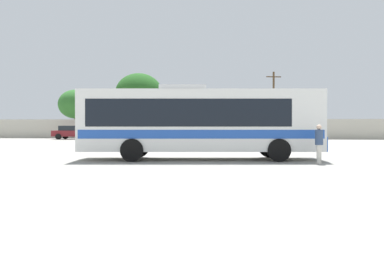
{
  "coord_description": "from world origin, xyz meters",
  "views": [
    {
      "loc": [
        2.92,
        -20.8,
        1.71
      ],
      "look_at": [
        0.27,
        1.95,
        1.48
      ],
      "focal_mm": 40.05,
      "sensor_mm": 36.0,
      "label": 1
    }
  ],
  "objects": [
    {
      "name": "perimeter_wall",
      "position": [
        0.0,
        27.68,
        1.11
      ],
      "size": [
        80.0,
        0.3,
        2.23
      ],
      "primitive_type": "cube",
      "color": "#B2AD9E",
      "rests_on": "ground_plane"
    },
    {
      "name": "utility_pole_near",
      "position": [
        6.72,
        31.46,
        4.16
      ],
      "size": [
        1.77,
        0.58,
        7.95
      ],
      "color": "#4C3823",
      "rests_on": "ground_plane"
    },
    {
      "name": "roadside_tree_midright",
      "position": [
        -3.34,
        33.55,
        3.92
      ],
      "size": [
        4.19,
        4.19,
        5.71
      ],
      "color": "brown",
      "rests_on": "ground_plane"
    },
    {
      "name": "roadside_tree_midleft",
      "position": [
        -9.96,
        31.89,
        5.53
      ],
      "size": [
        5.92,
        5.92,
        8.05
      ],
      "color": "brown",
      "rests_on": "ground_plane"
    },
    {
      "name": "attendant_by_bus_door",
      "position": [
        6.19,
        -2.11,
        0.95
      ],
      "size": [
        0.46,
        0.46,
        1.67
      ],
      "color": "silver",
      "rests_on": "ground_plane"
    },
    {
      "name": "ground_plane",
      "position": [
        0.0,
        10.0,
        0.0
      ],
      "size": [
        300.0,
        300.0,
        0.0
      ],
      "primitive_type": "plane",
      "color": "gray"
    },
    {
      "name": "coach_bus_white_blue",
      "position": [
        0.83,
        -0.47,
        1.89
      ],
      "size": [
        11.57,
        3.83,
        3.53
      ],
      "color": "white",
      "rests_on": "ground_plane"
    },
    {
      "name": "parked_car_leftmost_maroon",
      "position": [
        -15.43,
        24.31,
        0.79
      ],
      "size": [
        4.56,
        2.05,
        1.49
      ],
      "color": "maroon",
      "rests_on": "ground_plane"
    },
    {
      "name": "roadside_tree_left",
      "position": [
        -19.18,
        34.18,
        4.32
      ],
      "size": [
        4.56,
        4.56,
        6.27
      ],
      "color": "brown",
      "rests_on": "ground_plane"
    },
    {
      "name": "parked_car_third_silver",
      "position": [
        -4.3,
        23.88,
        0.78
      ],
      "size": [
        4.23,
        2.15,
        1.47
      ],
      "color": "#B7BABF",
      "rests_on": "ground_plane"
    },
    {
      "name": "parked_car_second_black",
      "position": [
        -9.66,
        23.7,
        0.76
      ],
      "size": [
        4.56,
        2.29,
        1.43
      ],
      "color": "black",
      "rests_on": "ground_plane"
    }
  ]
}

